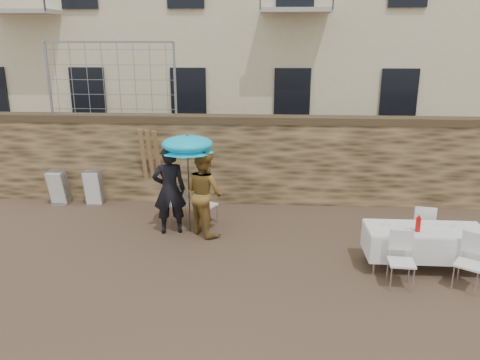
# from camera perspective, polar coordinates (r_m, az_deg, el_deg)

# --- Properties ---
(ground) EXTENTS (80.00, 80.00, 0.00)m
(ground) POSITION_cam_1_polar(r_m,az_deg,el_deg) (7.76, -4.21, -14.61)
(ground) COLOR brown
(ground) RESTS_ON ground
(stone_wall) EXTENTS (13.00, 0.50, 2.20)m
(stone_wall) POSITION_cam_1_polar(r_m,az_deg,el_deg) (11.97, -0.98, 2.45)
(stone_wall) COLOR brown
(stone_wall) RESTS_ON ground
(chain_link_fence) EXTENTS (3.20, 0.06, 1.80)m
(chain_link_fence) POSITION_cam_1_polar(r_m,az_deg,el_deg) (12.28, -15.43, 11.70)
(chain_link_fence) COLOR gray
(chain_link_fence) RESTS_ON stone_wall
(man_suit) EXTENTS (0.80, 0.63, 1.92)m
(man_suit) POSITION_cam_1_polar(r_m,az_deg,el_deg) (10.09, -8.60, -1.25)
(man_suit) COLOR black
(man_suit) RESTS_ON ground
(woman_dress) EXTENTS (1.12, 1.12, 1.84)m
(woman_dress) POSITION_cam_1_polar(r_m,az_deg,el_deg) (9.97, -4.37, -1.58)
(woman_dress) COLOR #B78738
(woman_dress) RESTS_ON ground
(umbrella) EXTENTS (1.13, 1.13, 2.00)m
(umbrella) POSITION_cam_1_polar(r_m,az_deg,el_deg) (9.87, -6.43, 4.01)
(umbrella) COLOR #3F3F44
(umbrella) RESTS_ON ground
(couple_chair_left) EXTENTS (0.65, 0.65, 0.96)m
(couple_chair_left) POSITION_cam_1_polar(r_m,az_deg,el_deg) (10.75, -7.87, -2.80)
(couple_chair_left) COLOR white
(couple_chair_left) RESTS_ON ground
(couple_chair_right) EXTENTS (0.64, 0.64, 0.96)m
(couple_chair_right) POSITION_cam_1_polar(r_m,az_deg,el_deg) (10.63, -4.17, -2.90)
(couple_chair_right) COLOR white
(couple_chair_right) RESTS_ON ground
(banquet_table) EXTENTS (2.10, 0.85, 0.78)m
(banquet_table) POSITION_cam_1_polar(r_m,az_deg,el_deg) (9.12, 21.72, -5.77)
(banquet_table) COLOR white
(banquet_table) RESTS_ON ground
(soda_bottle) EXTENTS (0.09, 0.09, 0.26)m
(soda_bottle) POSITION_cam_1_polar(r_m,az_deg,el_deg) (8.86, 20.89, -5.10)
(soda_bottle) COLOR red
(soda_bottle) RESTS_ON banquet_table
(table_chair_front_left) EXTENTS (0.51, 0.51, 0.96)m
(table_chair_front_left) POSITION_cam_1_polar(r_m,az_deg,el_deg) (8.39, 19.09, -9.31)
(table_chair_front_left) COLOR white
(table_chair_front_left) RESTS_ON ground
(table_chair_front_right) EXTENTS (0.67, 0.67, 0.96)m
(table_chair_front_right) POSITION_cam_1_polar(r_m,az_deg,el_deg) (8.74, 26.15, -9.07)
(table_chair_front_right) COLOR white
(table_chair_front_right) RESTS_ON ground
(table_chair_back) EXTENTS (0.55, 0.55, 0.96)m
(table_chair_back) POSITION_cam_1_polar(r_m,az_deg,el_deg) (9.98, 21.33, -5.37)
(table_chair_back) COLOR white
(table_chair_back) RESTS_ON ground
(chair_stack_left) EXTENTS (0.46, 0.47, 0.92)m
(chair_stack_left) POSITION_cam_1_polar(r_m,az_deg,el_deg) (12.89, -20.95, -0.58)
(chair_stack_left) COLOR white
(chair_stack_left) RESTS_ON ground
(chair_stack_right) EXTENTS (0.46, 0.40, 0.92)m
(chair_stack_right) POSITION_cam_1_polar(r_m,az_deg,el_deg) (12.54, -17.21, -0.68)
(chair_stack_right) COLOR white
(chair_stack_right) RESTS_ON ground
(wood_planks) EXTENTS (0.70, 0.20, 2.00)m
(wood_planks) POSITION_cam_1_polar(r_m,az_deg,el_deg) (11.98, -10.15, 1.71)
(wood_planks) COLOR #A37749
(wood_planks) RESTS_ON ground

